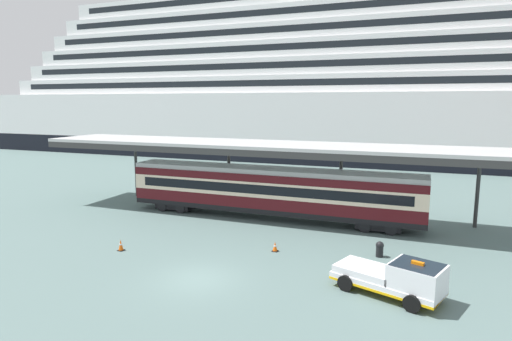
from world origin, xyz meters
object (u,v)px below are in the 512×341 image
object	(u,v)px
quay_bollard	(380,249)
traffic_cone_mid	(275,247)
traffic_cone_near	(121,245)
service_truck	(397,277)
cruise_ship	(385,86)
train_carriage	(270,190)

from	to	relation	value
quay_bollard	traffic_cone_mid	bearing A→B (deg)	-167.62
traffic_cone_near	service_truck	bearing A→B (deg)	-2.05
cruise_ship	train_carriage	size ratio (longest dim) A/B	6.16
service_truck	traffic_cone_mid	xyz separation A→B (m)	(-7.46, 3.94, -0.68)
cruise_ship	train_carriage	bearing A→B (deg)	-97.02
service_truck	quay_bollard	world-z (taller)	service_truck
train_carriage	quay_bollard	xyz separation A→B (m)	(9.03, -5.76, -1.79)
cruise_ship	traffic_cone_mid	size ratio (longest dim) A/B	232.72
traffic_cone_mid	cruise_ship	bearing A→B (deg)	87.22
train_carriage	quay_bollard	bearing A→B (deg)	-32.53
train_carriage	quay_bollard	world-z (taller)	train_carriage
service_truck	quay_bollard	xyz separation A→B (m)	(-1.24, 5.31, -0.47)
traffic_cone_near	traffic_cone_mid	distance (m)	9.73
traffic_cone_mid	service_truck	bearing A→B (deg)	-27.86
service_truck	traffic_cone_near	bearing A→B (deg)	177.95
service_truck	quay_bollard	bearing A→B (deg)	103.20
service_truck	traffic_cone_mid	bearing A→B (deg)	152.14
train_carriage	traffic_cone_near	xyz separation A→B (m)	(-6.32, -10.47, -1.96)
cruise_ship	train_carriage	xyz separation A→B (m)	(-5.21, -42.34, -9.61)
train_carriage	service_truck	size ratio (longest dim) A/B	4.23
train_carriage	traffic_cone_mid	distance (m)	7.92
traffic_cone_mid	quay_bollard	distance (m)	6.37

